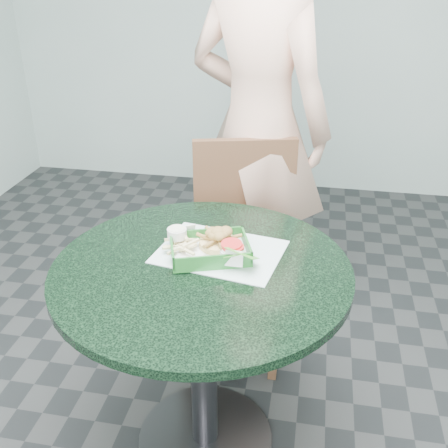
% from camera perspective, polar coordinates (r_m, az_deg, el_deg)
% --- Properties ---
extents(floor, '(4.00, 5.00, 0.02)m').
position_cam_1_polar(floor, '(2.14, -2.03, -22.29)').
color(floor, '#303335').
rests_on(floor, ground).
extents(cafe_table, '(0.93, 0.93, 0.75)m').
position_cam_1_polar(cafe_table, '(1.74, -2.35, -9.85)').
color(cafe_table, '#363539').
rests_on(cafe_table, floor).
extents(dining_chair, '(0.45, 0.45, 0.93)m').
position_cam_1_polar(dining_chair, '(2.30, 1.74, -1.10)').
color(dining_chair, brown).
rests_on(dining_chair, floor).
extents(diner_person, '(0.99, 0.81, 2.32)m').
position_cam_1_polar(diner_person, '(2.33, 3.93, 15.73)').
color(diner_person, '#DFA990').
rests_on(diner_person, floor).
extents(placemat, '(0.44, 0.36, 0.00)m').
position_cam_1_polar(placemat, '(1.71, -0.43, -3.60)').
color(placemat, silver).
rests_on(placemat, cafe_table).
extents(food_basket, '(0.25, 0.18, 0.05)m').
position_cam_1_polar(food_basket, '(1.68, -1.56, -3.63)').
color(food_basket, '#1F6625').
rests_on(food_basket, placemat).
extents(crab_sandwich, '(0.12, 0.12, 0.07)m').
position_cam_1_polar(crab_sandwich, '(1.68, -0.28, -2.20)').
color(crab_sandwich, tan).
rests_on(crab_sandwich, food_basket).
extents(fries_pile, '(0.14, 0.14, 0.04)m').
position_cam_1_polar(fries_pile, '(1.72, -4.10, -2.16)').
color(fries_pile, beige).
rests_on(fries_pile, food_basket).
extents(sauce_ramekin, '(0.06, 0.06, 0.04)m').
position_cam_1_polar(sauce_ramekin, '(1.75, -4.16, -1.04)').
color(sauce_ramekin, silver).
rests_on(sauce_ramekin, food_basket).
extents(garnish_cup, '(0.12, 0.12, 0.05)m').
position_cam_1_polar(garnish_cup, '(1.61, 0.67, -4.00)').
color(garnish_cup, white).
rests_on(garnish_cup, food_basket).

